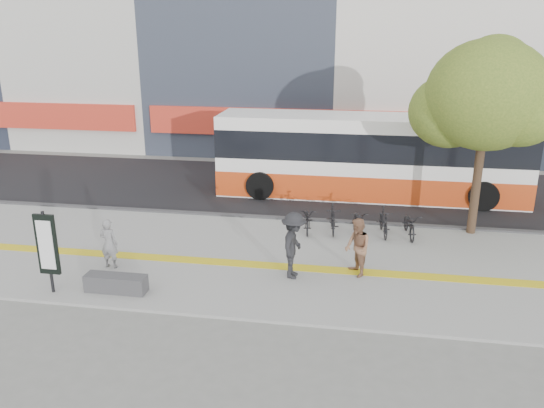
% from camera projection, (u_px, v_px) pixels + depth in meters
% --- Properties ---
extents(ground, '(120.00, 120.00, 0.00)m').
position_uv_depth(ground, '(226.00, 281.00, 14.67)').
color(ground, slate).
rests_on(ground, ground).
extents(sidewalk, '(40.00, 7.00, 0.08)m').
position_uv_depth(sidewalk, '(238.00, 257.00, 16.06)').
color(sidewalk, gray).
rests_on(sidewalk, ground).
extents(tactile_strip, '(40.00, 0.45, 0.01)m').
position_uv_depth(tactile_strip, '(234.00, 263.00, 15.58)').
color(tactile_strip, gold).
rests_on(tactile_strip, sidewalk).
extents(street, '(40.00, 8.00, 0.06)m').
position_uv_depth(street, '(277.00, 188.00, 23.09)').
color(street, black).
rests_on(street, ground).
extents(curb, '(40.00, 0.25, 0.14)m').
position_uv_depth(curb, '(260.00, 218.00, 19.33)').
color(curb, '#39393B').
rests_on(curb, ground).
extents(bench, '(1.60, 0.45, 0.45)m').
position_uv_depth(bench, '(116.00, 283.00, 13.86)').
color(bench, '#39393B').
rests_on(bench, sidewalk).
extents(signboard, '(0.55, 0.10, 2.20)m').
position_uv_depth(signboard, '(47.00, 246.00, 13.49)').
color(signboard, black).
rests_on(signboard, sidewalk).
extents(street_tree, '(4.40, 3.80, 6.31)m').
position_uv_depth(street_tree, '(486.00, 97.00, 16.65)').
color(street_tree, '#322016').
rests_on(street_tree, sidewalk).
extents(bus, '(12.09, 2.87, 3.22)m').
position_uv_depth(bus, '(369.00, 159.00, 21.54)').
color(bus, white).
rests_on(bus, street).
extents(bicycle_row, '(4.05, 1.64, 0.92)m').
position_uv_depth(bicycle_row, '(358.00, 221.00, 17.71)').
color(bicycle_row, black).
rests_on(bicycle_row, sidewalk).
extents(seated_woman, '(0.55, 0.38, 1.45)m').
position_uv_depth(seated_woman, '(109.00, 243.00, 15.11)').
color(seated_woman, black).
rests_on(seated_woman, sidewalk).
extents(pedestrian_tan, '(0.89, 0.97, 1.62)m').
position_uv_depth(pedestrian_tan, '(357.00, 248.00, 14.60)').
color(pedestrian_tan, '#8A6045').
rests_on(pedestrian_tan, sidewalk).
extents(pedestrian_dark, '(0.77, 1.24, 1.84)m').
position_uv_depth(pedestrian_dark, '(294.00, 245.00, 14.46)').
color(pedestrian_dark, black).
rests_on(pedestrian_dark, sidewalk).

